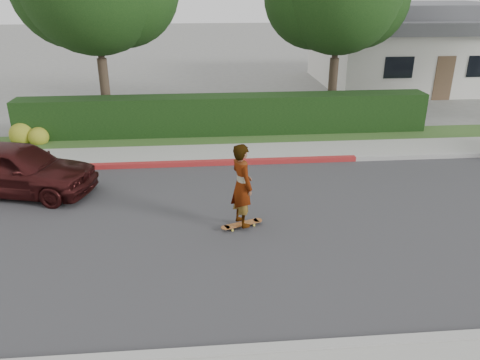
{
  "coord_description": "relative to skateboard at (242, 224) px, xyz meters",
  "views": [
    {
      "loc": [
        -3.93,
        -9.64,
        5.3
      ],
      "look_at": [
        -3.04,
        0.48,
        1.0
      ],
      "focal_mm": 35.0,
      "sensor_mm": 36.0,
      "label": 1
    }
  ],
  "objects": [
    {
      "name": "curb_red_section",
      "position": [
        -1.96,
        4.12,
        -0.01
      ],
      "size": [
        12.0,
        0.21,
        0.15
      ],
      "primitive_type": "cube",
      "color": "maroon",
      "rests_on": "ground"
    },
    {
      "name": "ground",
      "position": [
        3.04,
        0.02,
        -0.09
      ],
      "size": [
        120.0,
        120.0,
        0.0
      ],
      "primitive_type": "plane",
      "color": "slate",
      "rests_on": "ground"
    },
    {
      "name": "flowering_shrub",
      "position": [
        -6.97,
        6.76,
        0.24
      ],
      "size": [
        1.4,
        1.0,
        0.9
      ],
      "color": "#2D4C19",
      "rests_on": "ground"
    },
    {
      "name": "house",
      "position": [
        11.04,
        16.02,
        2.01
      ],
      "size": [
        10.6,
        8.6,
        4.3
      ],
      "color": "beige",
      "rests_on": "ground"
    },
    {
      "name": "planting_strip",
      "position": [
        3.04,
        6.62,
        -0.04
      ],
      "size": [
        60.0,
        1.6,
        0.1
      ],
      "primitive_type": "cube",
      "color": "#2D4C1E",
      "rests_on": "ground"
    },
    {
      "name": "hedge",
      "position": [
        0.04,
        7.22,
        0.66
      ],
      "size": [
        15.0,
        1.0,
        1.5
      ],
      "primitive_type": "cube",
      "color": "black",
      "rests_on": "ground"
    },
    {
      "name": "car_maroon",
      "position": [
        -5.82,
        2.49,
        0.62
      ],
      "size": [
        4.46,
        2.67,
        1.42
      ],
      "primitive_type": "imported",
      "rotation": [
        0.0,
        0.0,
        1.32
      ],
      "color": "#391212",
      "rests_on": "ground"
    },
    {
      "name": "skateboard",
      "position": [
        0.0,
        0.0,
        0.0
      ],
      "size": [
        1.04,
        0.55,
        0.1
      ],
      "rotation": [
        0.0,
        0.0,
        0.36
      ],
      "color": "gold",
      "rests_on": "ground"
    },
    {
      "name": "curb_near",
      "position": [
        3.04,
        -4.08,
        -0.02
      ],
      "size": [
        60.0,
        0.2,
        0.15
      ],
      "primitive_type": "cube",
      "color": "#9E9E99",
      "rests_on": "ground"
    },
    {
      "name": "curb_far",
      "position": [
        3.04,
        4.12,
        -0.02
      ],
      "size": [
        60.0,
        0.2,
        0.15
      ],
      "primitive_type": "cube",
      "color": "#9E9E99",
      "rests_on": "ground"
    },
    {
      "name": "road",
      "position": [
        3.04,
        0.02,
        -0.09
      ],
      "size": [
        60.0,
        8.0,
        0.01
      ],
      "primitive_type": "cube",
      "color": "#2D2D30",
      "rests_on": "ground"
    },
    {
      "name": "skateboarder",
      "position": [
        -0.0,
        -0.0,
        0.99
      ],
      "size": [
        0.7,
        0.84,
        1.96
      ],
      "primitive_type": "imported",
      "rotation": [
        0.0,
        0.0,
        1.95
      ],
      "color": "white",
      "rests_on": "skateboard"
    },
    {
      "name": "sidewalk_far",
      "position": [
        3.04,
        5.02,
        -0.03
      ],
      "size": [
        60.0,
        1.6,
        0.12
      ],
      "primitive_type": "cube",
      "color": "gray",
      "rests_on": "ground"
    }
  ]
}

